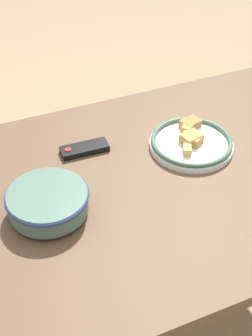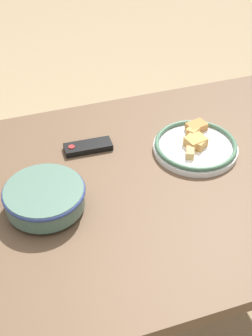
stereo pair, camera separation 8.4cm
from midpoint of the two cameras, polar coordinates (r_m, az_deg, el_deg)
ground_plane at (r=1.95m, az=3.36°, el=-17.78°), size 8.00×8.00×0.00m
dining_table at (r=1.44m, az=4.34°, el=-3.93°), size 1.41×0.93×0.73m
noodle_bowl at (r=1.28m, az=-8.04°, el=-3.58°), size 0.23×0.23×0.07m
food_plate at (r=1.51m, az=10.05°, el=2.68°), size 0.27×0.27×0.05m
tv_remote at (r=1.50m, az=-3.04°, el=2.55°), size 0.15×0.06×0.02m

